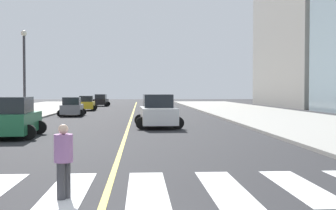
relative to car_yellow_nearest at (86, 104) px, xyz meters
name	(u,v)px	position (x,y,z in m)	size (l,w,h in m)	color
sidewalk_kerb_east	(330,127)	(17.57, -24.95, -0.70)	(10.00, 120.00, 0.15)	#9E9B93
crosswalk_paint	(108,189)	(5.37, -40.95, -0.77)	(13.50, 4.00, 0.01)	silver
lane_divider_paint	(133,112)	(5.37, -4.95, -0.77)	(0.16, 80.00, 0.01)	yellow
parking_garage_concrete	(336,14)	(34.23, 11.86, 12.52)	(18.00, 24.00, 26.60)	#9E9B93
car_yellow_nearest	(86,104)	(0.00, 0.00, 0.00)	(2.41, 3.78, 1.66)	gold
car_white_second	(158,112)	(7.19, -23.70, 0.17)	(2.95, 4.62, 2.03)	silver
car_gray_third	(72,107)	(0.04, -11.09, 0.01)	(2.44, 3.81, 1.67)	slate
car_green_fourth	(13,118)	(-0.07, -29.18, 0.14)	(2.85, 4.46, 1.96)	#236B42
car_black_fifth	(101,101)	(0.43, 13.75, 0.03)	(2.52, 3.93, 1.72)	black
pedestrian_crossing	(64,158)	(4.51, -41.79, 0.09)	(0.39, 0.39, 1.58)	#38383D
street_lamp	(24,66)	(-3.02, -15.28, 3.45)	(0.44, 0.44, 6.85)	#38383D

